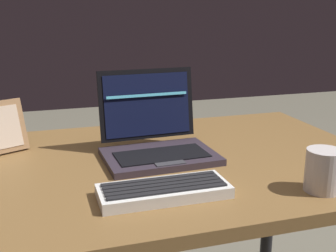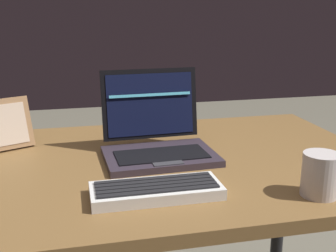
% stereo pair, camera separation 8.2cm
% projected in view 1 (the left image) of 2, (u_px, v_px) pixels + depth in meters
% --- Properties ---
extents(desk, '(1.32, 0.81, 0.76)m').
position_uv_depth(desk, '(147.00, 189.00, 1.20)').
color(desk, brown).
rests_on(desk, ground).
extents(laptop_front, '(0.31, 0.26, 0.24)m').
position_uv_depth(laptop_front, '(156.00, 140.00, 1.21)').
color(laptop_front, '#302831').
rests_on(laptop_front, desk).
extents(external_keyboard, '(0.29, 0.12, 0.03)m').
position_uv_depth(external_keyboard, '(164.00, 191.00, 0.96)').
color(external_keyboard, silver).
rests_on(external_keyboard, desk).
extents(coffee_mug, '(0.13, 0.08, 0.10)m').
position_uv_depth(coffee_mug, '(324.00, 170.00, 0.98)').
color(coffee_mug, silver).
rests_on(coffee_mug, desk).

